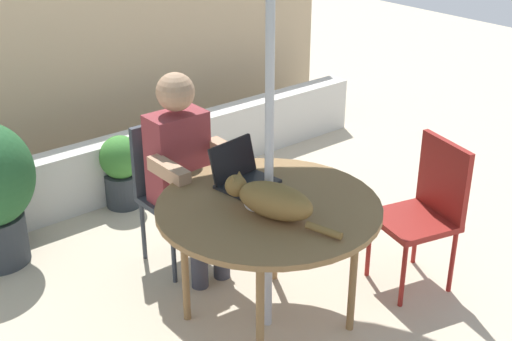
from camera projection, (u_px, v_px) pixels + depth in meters
The scene contains 10 objects.
ground_plane at pixel (268, 323), 3.78m from camera, with size 14.00×14.00×0.00m, color #BCAD93.
fence_back at pixel (48, 62), 5.21m from camera, with size 5.34×0.08×1.76m, color tan.
planter_wall_low at pixel (101, 172), 4.99m from camera, with size 4.80×0.20×0.45m, color beige.
patio_table at pixel (269, 214), 3.50m from camera, with size 1.13×1.13×0.73m.
chair_occupied at pixel (171, 182), 4.20m from camera, with size 0.40×0.40×0.88m.
chair_empty at pixel (427, 204), 3.95m from camera, with size 0.49×0.49×0.88m.
person_seated at pixel (185, 165), 4.02m from camera, with size 0.48×0.48×1.22m.
laptop at pixel (240, 172), 3.67m from camera, with size 0.33×0.29×0.21m.
cat at pixel (271, 200), 3.34m from camera, with size 0.30×0.64×0.17m.
potted_plant_by_chair at pixel (121, 169), 4.91m from camera, with size 0.29×0.29×0.53m.
Camera 1 is at (-1.99, -2.34, 2.36)m, focal length 48.97 mm.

